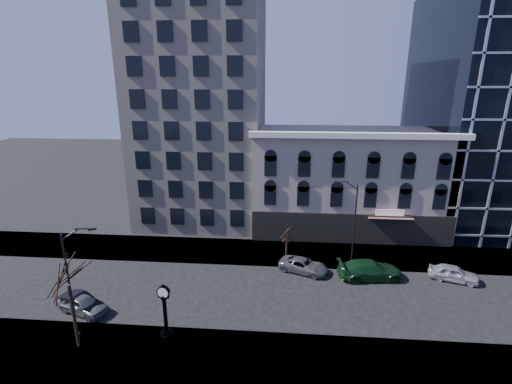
# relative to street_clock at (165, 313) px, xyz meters

# --- Properties ---
(ground) EXTENTS (160.00, 160.00, 0.00)m
(ground) POSITION_rel_street_clock_xyz_m (3.62, 6.00, -2.02)
(ground) COLOR black
(ground) RESTS_ON ground
(sidewalk_far) EXTENTS (160.00, 6.00, 0.12)m
(sidewalk_far) POSITION_rel_street_clock_xyz_m (3.62, 14.00, -1.96)
(sidewalk_far) COLOR #9A998C
(sidewalk_far) RESTS_ON ground
(sidewalk_near) EXTENTS (160.00, 6.00, 0.12)m
(sidewalk_near) POSITION_rel_street_clock_xyz_m (3.62, -2.00, -1.96)
(sidewalk_near) COLOR #9A998C
(sidewalk_near) RESTS_ON ground
(cream_tower) EXTENTS (15.90, 15.40, 42.50)m
(cream_tower) POSITION_rel_street_clock_xyz_m (-2.49, 24.88, 17.30)
(cream_tower) COLOR beige
(cream_tower) RESTS_ON ground
(victorian_row) EXTENTS (22.60, 11.19, 12.50)m
(victorian_row) POSITION_rel_street_clock_xyz_m (15.63, 21.89, 3.98)
(victorian_row) COLOR #A59787
(victorian_row) RESTS_ON ground
(glass_office) EXTENTS (20.00, 20.15, 28.00)m
(glass_office) POSITION_rel_street_clock_xyz_m (35.62, 26.91, 11.98)
(glass_office) COLOR black
(glass_office) RESTS_ON ground
(street_clock) EXTENTS (0.95, 0.95, 4.20)m
(street_clock) POSITION_rel_street_clock_xyz_m (0.00, 0.00, 0.00)
(street_clock) COLOR black
(street_clock) RESTS_ON sidewalk_near
(street_lamp_near) EXTENTS (2.09, 1.01, 8.49)m
(street_lamp_near) POSITION_rel_street_clock_xyz_m (-5.66, -0.51, 4.50)
(street_lamp_near) COLOR black
(street_lamp_near) RESTS_ON sidewalk_near
(street_lamp_far) EXTENTS (2.20, 0.73, 8.62)m
(street_lamp_far) POSITION_rel_street_clock_xyz_m (14.37, 12.14, 4.61)
(street_lamp_far) COLOR black
(street_lamp_far) RESTS_ON sidewalk_far
(bare_tree_near) EXTENTS (4.49, 4.49, 7.71)m
(bare_tree_near) POSITION_rel_street_clock_xyz_m (-5.75, -1.53, 3.93)
(bare_tree_near) COLOR black
(bare_tree_near) RESTS_ON sidewalk_near
(bare_tree_far) EXTENTS (2.15, 2.15, 3.69)m
(bare_tree_far) POSITION_rel_street_clock_xyz_m (8.53, 13.10, 0.88)
(bare_tree_far) COLOR black
(bare_tree_far) RESTS_ON sidewalk_far
(car_near_a) EXTENTS (4.60, 3.08, 1.45)m
(car_near_a) POSITION_rel_street_clock_xyz_m (-7.53, 2.37, -1.29)
(car_near_a) COLOR #595B60
(car_near_a) RESTS_ON ground
(car_near_b) EXTENTS (4.39, 2.85, 1.37)m
(car_near_b) POSITION_rel_street_clock_xyz_m (-7.83, 2.57, -1.34)
(car_near_b) COLOR black
(car_near_b) RESTS_ON ground
(car_far_a) EXTENTS (5.13, 3.75, 1.29)m
(car_far_a) POSITION_rel_street_clock_xyz_m (10.17, 10.28, -1.37)
(car_far_a) COLOR #595B60
(car_far_a) RESTS_ON ground
(car_far_b) EXTENTS (6.14, 3.09, 1.71)m
(car_far_b) POSITION_rel_street_clock_xyz_m (16.27, 9.55, -1.17)
(car_far_b) COLOR #143F1E
(car_far_b) RESTS_ON ground
(car_far_c) EXTENTS (4.56, 2.94, 1.44)m
(car_far_c) POSITION_rel_street_clock_xyz_m (23.83, 9.77, -1.30)
(car_far_c) COLOR #A5A8AD
(car_far_c) RESTS_ON ground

